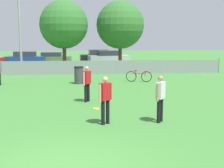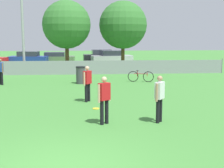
{
  "view_description": "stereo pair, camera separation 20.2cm",
  "coord_description": "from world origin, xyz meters",
  "px_view_note": "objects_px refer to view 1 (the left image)",
  "views": [
    {
      "loc": [
        0.41,
        -6.82,
        3.0
      ],
      "look_at": [
        1.7,
        5.9,
        1.05
      ],
      "focal_mm": 50.0,
      "sensor_mm": 36.0,
      "label": 1
    },
    {
      "loc": [
        0.61,
        -6.83,
        3.0
      ],
      "look_at": [
        1.7,
        5.9,
        1.05
      ],
      "focal_mm": 50.0,
      "sensor_mm": 36.0,
      "label": 2
    }
  ],
  "objects_px": {
    "light_pole": "(19,10)",
    "tree_far_right": "(120,25)",
    "player_receiver_white": "(160,96)",
    "trash_bin": "(79,75)",
    "player_thrower_red": "(87,81)",
    "parked_car_olive": "(52,58)",
    "parked_car_silver": "(109,58)",
    "parked_car_blue": "(25,58)",
    "player_defender_red": "(105,97)",
    "parked_car_dark": "(98,56)",
    "bicycle_sideline": "(139,76)",
    "tree_near_pole": "(64,25)",
    "frisbee_disc": "(96,109)"
  },
  "relations": [
    {
      "from": "light_pole",
      "to": "tree_far_right",
      "type": "height_order",
      "value": "light_pole"
    },
    {
      "from": "player_receiver_white",
      "to": "trash_bin",
      "type": "distance_m",
      "value": 9.87
    },
    {
      "from": "light_pole",
      "to": "player_receiver_white",
      "type": "height_order",
      "value": "light_pole"
    },
    {
      "from": "player_thrower_red",
      "to": "parked_car_olive",
      "type": "bearing_deg",
      "value": 44.64
    },
    {
      "from": "parked_car_silver",
      "to": "parked_car_blue",
      "type": "bearing_deg",
      "value": 171.23
    },
    {
      "from": "light_pole",
      "to": "player_defender_red",
      "type": "xyz_separation_m",
      "value": [
        5.6,
        -15.39,
        -4.13
      ]
    },
    {
      "from": "light_pole",
      "to": "parked_car_dark",
      "type": "bearing_deg",
      "value": 55.7
    },
    {
      "from": "player_receiver_white",
      "to": "player_defender_red",
      "type": "relative_size",
      "value": 1.0
    },
    {
      "from": "bicycle_sideline",
      "to": "parked_car_silver",
      "type": "bearing_deg",
      "value": 107.0
    },
    {
      "from": "tree_near_pole",
      "to": "parked_car_blue",
      "type": "xyz_separation_m",
      "value": [
        -4.52,
        7.06,
        -3.29
      ]
    },
    {
      "from": "light_pole",
      "to": "bicycle_sideline",
      "type": "distance_m",
      "value": 11.26
    },
    {
      "from": "bicycle_sideline",
      "to": "parked_car_dark",
      "type": "relative_size",
      "value": 0.4
    },
    {
      "from": "player_receiver_white",
      "to": "parked_car_silver",
      "type": "distance_m",
      "value": 23.68
    },
    {
      "from": "parked_car_dark",
      "to": "player_defender_red",
      "type": "bearing_deg",
      "value": -96.45
    },
    {
      "from": "trash_bin",
      "to": "parked_car_olive",
      "type": "distance_m",
      "value": 15.67
    },
    {
      "from": "player_defender_red",
      "to": "player_receiver_white",
      "type": "bearing_deg",
      "value": -35.74
    },
    {
      "from": "player_receiver_white",
      "to": "frisbee_disc",
      "type": "distance_m",
      "value": 3.26
    },
    {
      "from": "tree_near_pole",
      "to": "parked_car_dark",
      "type": "distance_m",
      "value": 10.0
    },
    {
      "from": "frisbee_disc",
      "to": "bicycle_sideline",
      "type": "distance_m",
      "value": 8.26
    },
    {
      "from": "tree_far_right",
      "to": "frisbee_disc",
      "type": "bearing_deg",
      "value": -100.85
    },
    {
      "from": "frisbee_disc",
      "to": "parked_car_silver",
      "type": "xyz_separation_m",
      "value": [
        2.48,
        21.42,
        0.7
      ]
    },
    {
      "from": "trash_bin",
      "to": "parked_car_blue",
      "type": "height_order",
      "value": "parked_car_blue"
    },
    {
      "from": "tree_near_pole",
      "to": "player_receiver_white",
      "type": "distance_m",
      "value": 17.27
    },
    {
      "from": "player_receiver_white",
      "to": "frisbee_disc",
      "type": "height_order",
      "value": "player_receiver_white"
    },
    {
      "from": "light_pole",
      "to": "tree_near_pole",
      "type": "height_order",
      "value": "light_pole"
    },
    {
      "from": "player_thrower_red",
      "to": "trash_bin",
      "type": "distance_m",
      "value": 5.71
    },
    {
      "from": "tree_near_pole",
      "to": "player_thrower_red",
      "type": "relative_size",
      "value": 3.64
    },
    {
      "from": "tree_far_right",
      "to": "parked_car_blue",
      "type": "distance_m",
      "value": 11.52
    },
    {
      "from": "tree_near_pole",
      "to": "player_thrower_red",
      "type": "bearing_deg",
      "value": -82.66
    },
    {
      "from": "player_receiver_white",
      "to": "light_pole",
      "type": "bearing_deg",
      "value": 63.74
    },
    {
      "from": "player_defender_red",
      "to": "parked_car_silver",
      "type": "relative_size",
      "value": 0.36
    },
    {
      "from": "parked_car_blue",
      "to": "parked_car_silver",
      "type": "bearing_deg",
      "value": 5.78
    },
    {
      "from": "tree_near_pole",
      "to": "frisbee_disc",
      "type": "relative_size",
      "value": 21.1
    },
    {
      "from": "tree_near_pole",
      "to": "parked_car_olive",
      "type": "height_order",
      "value": "tree_near_pole"
    },
    {
      "from": "parked_car_olive",
      "to": "tree_far_right",
      "type": "bearing_deg",
      "value": -43.0
    },
    {
      "from": "player_thrower_red",
      "to": "player_defender_red",
      "type": "bearing_deg",
      "value": -136.48
    },
    {
      "from": "bicycle_sideline",
      "to": "player_defender_red",
      "type": "bearing_deg",
      "value": -93.16
    },
    {
      "from": "parked_car_olive",
      "to": "tree_near_pole",
      "type": "bearing_deg",
      "value": -75.61
    },
    {
      "from": "light_pole",
      "to": "player_thrower_red",
      "type": "relative_size",
      "value": 5.2
    },
    {
      "from": "light_pole",
      "to": "parked_car_olive",
      "type": "height_order",
      "value": "light_pole"
    },
    {
      "from": "parked_car_olive",
      "to": "parked_car_dark",
      "type": "relative_size",
      "value": 1.02
    },
    {
      "from": "tree_far_right",
      "to": "parked_car_olive",
      "type": "bearing_deg",
      "value": 134.96
    },
    {
      "from": "tree_near_pole",
      "to": "parked_car_olive",
      "type": "relative_size",
      "value": 1.39
    },
    {
      "from": "parked_car_blue",
      "to": "light_pole",
      "type": "bearing_deg",
      "value": -77.34
    },
    {
      "from": "tree_far_right",
      "to": "parked_car_dark",
      "type": "height_order",
      "value": "tree_far_right"
    },
    {
      "from": "tree_near_pole",
      "to": "player_thrower_red",
      "type": "height_order",
      "value": "tree_near_pole"
    },
    {
      "from": "player_receiver_white",
      "to": "trash_bin",
      "type": "height_order",
      "value": "player_receiver_white"
    },
    {
      "from": "light_pole",
      "to": "tree_far_right",
      "type": "xyz_separation_m",
      "value": [
        8.4,
        2.65,
        -1.05
      ]
    },
    {
      "from": "parked_car_dark",
      "to": "parked_car_silver",
      "type": "height_order",
      "value": "parked_car_dark"
    },
    {
      "from": "light_pole",
      "to": "bicycle_sideline",
      "type": "xyz_separation_m",
      "value": [
        8.64,
        -5.47,
        -4.71
      ]
    }
  ]
}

